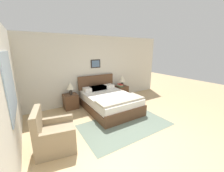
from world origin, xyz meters
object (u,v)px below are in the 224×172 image
Objects in this scene: nightstand_by_door at (121,92)px; table_lamp_near_window at (70,86)px; bed at (109,101)px; table_lamp_by_door at (122,79)px; nightstand_near_window at (71,101)px; armchair at (54,136)px.

nightstand_by_door is 2.31m from table_lamp_near_window.
bed is 1.48m from table_lamp_by_door.
nightstand_near_window is 1.00× the size of nightstand_by_door.
bed is at bearing -144.75° from nightstand_by_door.
table_lamp_by_door is at bearing 34.01° from bed.
bed is 2.32m from armchair.
nightstand_by_door is (2.26, 0.00, 0.00)m from nightstand_near_window.
bed is 4.55× the size of table_lamp_by_door.
nightstand_by_door is (3.16, 1.92, -0.04)m from armchair.
table_lamp_by_door is at bearing 131.96° from armchair.
armchair reaches higher than nightstand_by_door.
table_lamp_by_door is at bearing -58.66° from nightstand_by_door.
nightstand_near_window is 1.13× the size of table_lamp_by_door.
table_lamp_near_window is (-2.24, -0.03, 0.57)m from nightstand_by_door.
table_lamp_near_window reaches higher than armchair.
table_lamp_near_window is at bearing -55.86° from nightstand_near_window.
nightstand_near_window is 0.57m from table_lamp_near_window.
armchair is at bearing -115.80° from table_lamp_near_window.
table_lamp_near_window is at bearing -179.35° from nightstand_by_door.
table_lamp_near_window and table_lamp_by_door have the same top height.
nightstand_near_window is 2.26m from nightstand_by_door.
armchair is 3.69m from nightstand_by_door.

